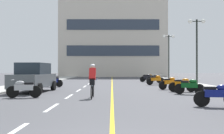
# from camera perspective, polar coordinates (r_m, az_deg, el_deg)

# --- Properties ---
(ground_plane) EXTENTS (140.00, 140.00, 0.00)m
(ground_plane) POSITION_cam_1_polar(r_m,az_deg,el_deg) (24.99, -0.67, -3.74)
(ground_plane) COLOR #47474C
(curb_left) EXTENTS (2.40, 72.00, 0.12)m
(curb_left) POSITION_cam_1_polar(r_m,az_deg,el_deg) (28.95, -15.03, -3.15)
(curb_left) COLOR #A8A8A3
(curb_left) RESTS_ON ground
(curb_right) EXTENTS (2.40, 72.00, 0.12)m
(curb_right) POSITION_cam_1_polar(r_m,az_deg,el_deg) (28.83, 13.87, -3.17)
(curb_right) COLOR #A8A8A3
(curb_right) RESTS_ON ground
(lane_dash_0) EXTENTS (0.14, 2.20, 0.01)m
(lane_dash_0) POSITION_cam_1_polar(r_m,az_deg,el_deg) (6.51, -20.83, -13.10)
(lane_dash_0) COLOR silver
(lane_dash_0) RESTS_ON ground
(lane_dash_1) EXTENTS (0.14, 2.20, 0.01)m
(lane_dash_1) POSITION_cam_1_polar(r_m,az_deg,el_deg) (10.30, -12.84, -8.42)
(lane_dash_1) COLOR silver
(lane_dash_1) RESTS_ON ground
(lane_dash_2) EXTENTS (0.14, 2.20, 0.01)m
(lane_dash_2) POSITION_cam_1_polar(r_m,az_deg,el_deg) (14.20, -9.26, -6.23)
(lane_dash_2) COLOR silver
(lane_dash_2) RESTS_ON ground
(lane_dash_3) EXTENTS (0.14, 2.20, 0.01)m
(lane_dash_3) POSITION_cam_1_polar(r_m,az_deg,el_deg) (18.14, -7.24, -4.97)
(lane_dash_3) COLOR silver
(lane_dash_3) RESTS_ON ground
(lane_dash_4) EXTENTS (0.14, 2.20, 0.01)m
(lane_dash_4) POSITION_cam_1_polar(r_m,az_deg,el_deg) (22.11, -5.95, -4.16)
(lane_dash_4) COLOR silver
(lane_dash_4) RESTS_ON ground
(lane_dash_5) EXTENTS (0.14, 2.20, 0.01)m
(lane_dash_5) POSITION_cam_1_polar(r_m,az_deg,el_deg) (26.08, -5.06, -3.59)
(lane_dash_5) COLOR silver
(lane_dash_5) RESTS_ON ground
(lane_dash_6) EXTENTS (0.14, 2.20, 0.01)m
(lane_dash_6) POSITION_cam_1_polar(r_m,az_deg,el_deg) (30.06, -4.40, -3.17)
(lane_dash_6) COLOR silver
(lane_dash_6) RESTS_ON ground
(lane_dash_7) EXTENTS (0.14, 2.20, 0.01)m
(lane_dash_7) POSITION_cam_1_polar(r_m,az_deg,el_deg) (34.05, -3.89, -2.86)
(lane_dash_7) COLOR silver
(lane_dash_7) RESTS_ON ground
(lane_dash_8) EXTENTS (0.14, 2.20, 0.01)m
(lane_dash_8) POSITION_cam_1_polar(r_m,az_deg,el_deg) (38.04, -3.50, -2.60)
(lane_dash_8) COLOR silver
(lane_dash_8) RESTS_ON ground
(lane_dash_9) EXTENTS (0.14, 2.20, 0.01)m
(lane_dash_9) POSITION_cam_1_polar(r_m,az_deg,el_deg) (42.03, -3.17, -2.40)
(lane_dash_9) COLOR silver
(lane_dash_9) RESTS_ON ground
(lane_dash_10) EXTENTS (0.14, 2.20, 0.01)m
(lane_dash_10) POSITION_cam_1_polar(r_m,az_deg,el_deg) (46.02, -2.91, -2.23)
(lane_dash_10) COLOR silver
(lane_dash_10) RESTS_ON ground
(lane_dash_11) EXTENTS (0.14, 2.20, 0.01)m
(lane_dash_11) POSITION_cam_1_polar(r_m,az_deg,el_deg) (50.02, -2.68, -2.09)
(lane_dash_11) COLOR silver
(lane_dash_11) RESTS_ON ground
(centre_line_yellow) EXTENTS (0.12, 66.00, 0.01)m
(centre_line_yellow) POSITION_cam_1_polar(r_m,az_deg,el_deg) (27.98, -0.10, -3.38)
(centre_line_yellow) COLOR gold
(centre_line_yellow) RESTS_ON ground
(office_building) EXTENTS (20.28, 9.84, 16.06)m
(office_building) POSITION_cam_1_polar(r_m,az_deg,el_deg) (54.21, 0.08, 6.54)
(office_building) COLOR beige
(office_building) RESTS_ON ground
(street_lamp_mid) EXTENTS (1.46, 0.36, 5.48)m
(street_lamp_mid) POSITION_cam_1_polar(r_m,az_deg,el_deg) (23.39, 17.57, 6.10)
(street_lamp_mid) COLOR black
(street_lamp_mid) RESTS_ON curb_right
(street_lamp_far) EXTENTS (1.46, 0.36, 5.44)m
(street_lamp_far) POSITION_cam_1_polar(r_m,az_deg,el_deg) (32.83, 11.94, 4.16)
(street_lamp_far) COLOR black
(street_lamp_far) RESTS_ON curb_right
(parked_car_near) EXTENTS (2.15, 4.31, 1.82)m
(parked_car_near) POSITION_cam_1_polar(r_m,az_deg,el_deg) (17.35, -16.54, -2.14)
(parked_car_near) COLOR black
(parked_car_near) RESTS_ON ground
(motorcycle_2) EXTENTS (1.69, 0.60, 0.92)m
(motorcycle_2) POSITION_cam_1_polar(r_m,az_deg,el_deg) (10.84, 21.45, -5.50)
(motorcycle_2) COLOR black
(motorcycle_2) RESTS_ON ground
(motorcycle_3) EXTENTS (1.70, 0.60, 0.92)m
(motorcycle_3) POSITION_cam_1_polar(r_m,az_deg,el_deg) (14.01, -18.46, -4.36)
(motorcycle_3) COLOR black
(motorcycle_3) RESTS_ON ground
(motorcycle_4) EXTENTS (1.66, 0.72, 0.92)m
(motorcycle_4) POSITION_cam_1_polar(r_m,az_deg,el_deg) (15.72, 16.15, -3.93)
(motorcycle_4) COLOR black
(motorcycle_4) RESTS_ON ground
(motorcycle_5) EXTENTS (1.70, 0.60, 0.92)m
(motorcycle_5) POSITION_cam_1_polar(r_m,az_deg,el_deg) (17.29, 14.71, -3.62)
(motorcycle_5) COLOR black
(motorcycle_5) RESTS_ON ground
(motorcycle_6) EXTENTS (1.64, 0.79, 0.92)m
(motorcycle_6) POSITION_cam_1_polar(r_m,az_deg,el_deg) (19.19, 12.16, -3.31)
(motorcycle_6) COLOR black
(motorcycle_6) RESTS_ON ground
(motorcycle_7) EXTENTS (1.67, 0.71, 0.92)m
(motorcycle_7) POSITION_cam_1_polar(r_m,az_deg,el_deg) (21.93, -12.66, -2.95)
(motorcycle_7) COLOR black
(motorcycle_7) RESTS_ON ground
(motorcycle_8) EXTENTS (1.70, 0.60, 0.92)m
(motorcycle_8) POSITION_cam_1_polar(r_m,az_deg,el_deg) (24.31, 9.26, -2.71)
(motorcycle_8) COLOR black
(motorcycle_8) RESTS_ON ground
(motorcycle_9) EXTENTS (1.70, 0.60, 0.92)m
(motorcycle_9) POSITION_cam_1_polar(r_m,az_deg,el_deg) (26.25, 9.29, -2.54)
(motorcycle_9) COLOR black
(motorcycle_9) RESTS_ON ground
(motorcycle_10) EXTENTS (1.68, 0.66, 0.92)m
(motorcycle_10) POSITION_cam_1_polar(r_m,az_deg,el_deg) (28.20, 8.90, -2.40)
(motorcycle_10) COLOR black
(motorcycle_10) RESTS_ON ground
(motorcycle_11) EXTENTS (1.67, 0.69, 0.92)m
(motorcycle_11) POSITION_cam_1_polar(r_m,az_deg,el_deg) (30.08, 7.43, -2.28)
(motorcycle_11) COLOR black
(motorcycle_11) RESTS_ON ground
(motorcycle_12) EXTENTS (1.64, 0.78, 0.92)m
(motorcycle_12) POSITION_cam_1_polar(r_m,az_deg,el_deg) (31.78, 7.67, -2.18)
(motorcycle_12) COLOR black
(motorcycle_12) RESTS_ON ground
(cyclist_rider) EXTENTS (0.42, 1.77, 1.71)m
(cyclist_rider) POSITION_cam_1_polar(r_m,az_deg,el_deg) (13.23, -4.32, -2.81)
(cyclist_rider) COLOR black
(cyclist_rider) RESTS_ON ground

